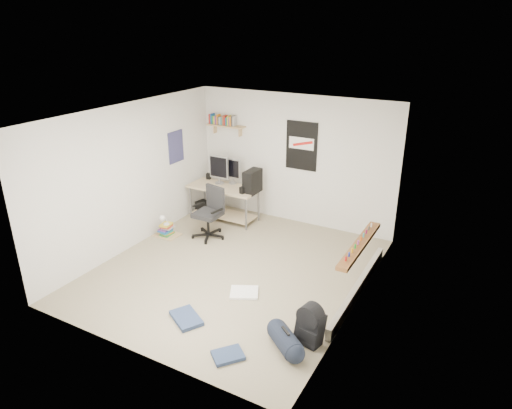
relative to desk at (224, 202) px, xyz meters
The scene contains 26 objects.
floor 2.08m from the desk, 53.47° to the right, with size 4.00×4.50×0.01m, color gray.
ceiling 2.96m from the desk, 53.47° to the right, with size 4.00×4.50×0.01m, color white.
back_wall 1.63m from the desk, 26.44° to the left, with size 4.00×0.01×2.50m, color silver.
left_wall 2.03m from the desk, 115.45° to the right, with size 0.01×4.50×2.50m, color silver.
right_wall 3.73m from the desk, 27.06° to the right, with size 0.01×4.50×2.50m, color silver.
desk is the anchor object (origin of this frame).
monitor_left 0.55m from the desk, 146.07° to the left, with size 0.42×0.10×0.46m, color #A5A6AA.
monitor_right 0.54m from the desk, 78.19° to the left, with size 0.36×0.09×0.40m, color #A9AAAF.
pc_tower 0.79m from the desk, ahead, with size 0.21×0.43×0.45m, color black.
keyboard 0.43m from the desk, 168.33° to the left, with size 0.37×0.13×0.02m, color black.
speaker_left 0.69m from the desk, 154.80° to the left, with size 0.08×0.08×0.16m, color black.
speaker_right 0.65m from the desk, 16.34° to the right, with size 0.09×0.09×0.17m, color black.
office_chair 0.88m from the desk, 77.42° to the right, with size 0.62×0.62×0.96m, color black.
wall_shelf 1.52m from the desk, 114.97° to the left, with size 0.80×0.22×0.24m, color tan.
poster_back_wall 1.90m from the desk, 23.01° to the left, with size 0.62×0.03×0.92m, color black.
poster_left_wall 1.44m from the desk, 149.63° to the right, with size 0.02×0.42×0.60m, color navy.
window 3.61m from the desk, 23.03° to the right, with size 0.10×1.50×1.26m, color brown.
baseboard_heater 3.46m from the desk, 23.00° to the right, with size 0.08×2.50×0.18m, color #B7B2A8.
backpack 4.02m from the desk, 42.22° to the right, with size 0.32×0.26×0.43m, color black.
duffel_bag 4.07m from the desk, 47.05° to the right, with size 0.26×0.26×0.50m, color black.
tshirt 2.79m from the desk, 51.54° to the right, with size 0.40×0.34×0.04m, color white.
jeans_a 3.39m from the desk, 66.25° to the right, with size 0.48×0.31×0.05m, color navy.
jeans_b 4.11m from the desk, 56.94° to the right, with size 0.36×0.27×0.05m, color navy.
book_stack 1.30m from the desk, 114.43° to the right, with size 0.42×0.35×0.29m, color brown.
desk_lamp 1.29m from the desk, 113.26° to the right, with size 0.11×0.19×0.19m, color white.
subwoofer 0.58m from the desk, behind, with size 0.23×0.23×0.26m, color black.
Camera 1 is at (3.41, -5.43, 3.73)m, focal length 32.00 mm.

